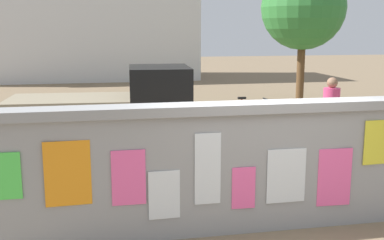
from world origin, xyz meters
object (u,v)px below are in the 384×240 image
(person_walking, at_px, (331,108))
(auto_rickshaw_truck, at_px, (111,114))
(tree_roadside, at_px, (303,8))
(motorcycle, at_px, (276,141))
(bicycle_near, at_px, (247,120))

(person_walking, bearing_deg, auto_rickshaw_truck, 171.88)
(auto_rickshaw_truck, bearing_deg, tree_roadside, 41.49)
(person_walking, xyz_separation_m, tree_roadside, (2.24, 6.59, 2.31))
(motorcycle, bearing_deg, auto_rickshaw_truck, 159.16)
(person_walking, bearing_deg, tree_roadside, 71.27)
(motorcycle, distance_m, person_walking, 1.58)
(bicycle_near, bearing_deg, auto_rickshaw_truck, -156.78)
(motorcycle, xyz_separation_m, person_walking, (1.39, 0.54, 0.52))
(person_walking, distance_m, tree_roadside, 7.34)
(motorcycle, bearing_deg, bicycle_near, 84.29)
(bicycle_near, distance_m, person_walking, 2.45)
(motorcycle, relative_size, tree_roadside, 0.40)
(auto_rickshaw_truck, bearing_deg, person_walking, -8.12)
(person_walking, bearing_deg, motorcycle, -158.84)
(auto_rickshaw_truck, distance_m, tree_roadside, 9.30)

